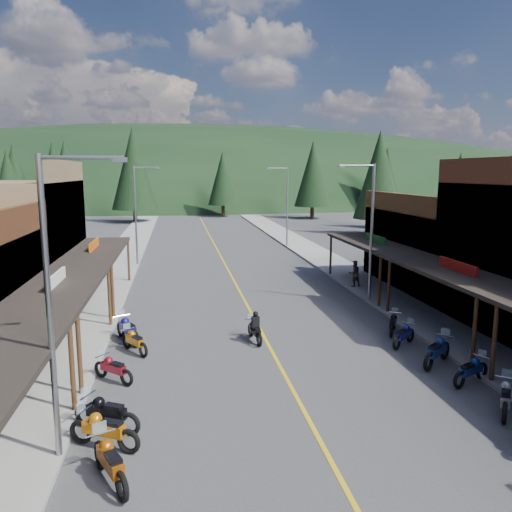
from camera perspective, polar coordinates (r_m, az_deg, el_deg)
name	(u,v)px	position (r m, az deg, el deg)	size (l,w,h in m)	color
ground	(277,361)	(20.65, 2.40, -11.86)	(220.00, 220.00, 0.00)	#38383A
centerline	(227,268)	(39.74, -3.33, -1.35)	(0.15, 90.00, 0.01)	gold
sidewalk_west	(114,270)	(39.84, -15.88, -1.58)	(3.40, 94.00, 0.15)	gray
sidewalk_east	(332,264)	(41.49, 8.71, -0.88)	(3.40, 94.00, 0.15)	gray
shop_west_3	(2,243)	(31.98, -27.07, 1.30)	(10.90, 10.20, 8.20)	brown
shop_east_3	(447,249)	(35.26, 21.02, 0.78)	(10.90, 10.20, 6.20)	#4C2D16
streetlight_0	(54,297)	(13.55, -22.05, -4.32)	(2.16, 0.18, 8.00)	gray
streetlight_1	(137,211)	(41.06, -13.41, 5.03)	(2.16, 0.18, 8.00)	gray
streetlight_2	(369,227)	(29.09, 12.83, 3.26)	(2.16, 0.18, 8.00)	gray
streetlight_3	(286,203)	(50.11, 3.43, 6.06)	(2.16, 0.18, 8.00)	gray
ridge_hill	(189,197)	(154.06, -7.68, 6.73)	(310.00, 140.00, 60.00)	black
pine_1	(54,174)	(91.08, -22.11, 8.72)	(5.88, 5.88, 12.50)	black
pine_2	(133,169)	(77.07, -13.84, 9.67)	(6.72, 6.72, 14.00)	black
pine_3	(223,178)	(85.20, -3.82, 8.88)	(5.04, 5.04, 11.00)	black
pine_4	(313,174)	(81.80, 6.52, 9.34)	(5.88, 5.88, 12.50)	black
pine_5	(378,169)	(98.40, 13.76, 9.60)	(6.72, 6.72, 14.00)	black
pine_6	(459,178)	(96.68, 22.22, 8.28)	(5.04, 5.04, 11.00)	black
pine_7	(14,173)	(98.91, -25.90, 8.48)	(5.88, 5.88, 12.50)	black
pine_8	(9,186)	(61.58, -26.42, 7.16)	(4.48, 4.48, 10.00)	black
pine_9	(386,181)	(69.65, 14.67, 8.34)	(4.93, 4.93, 10.80)	black
pine_10	(66,178)	(70.27, -20.91, 8.37)	(5.38, 5.38, 11.60)	black
pine_11	(379,175)	(61.63, 13.88, 9.00)	(5.82, 5.82, 12.40)	black
bike_west_4	(110,460)	(13.58, -16.34, -21.47)	(0.74, 2.22, 1.27)	#9C470B
bike_west_5	(104,428)	(15.06, -17.00, -18.28)	(0.72, 2.17, 1.24)	#C96F0E
bike_west_6	(106,411)	(15.93, -16.72, -16.63)	(0.73, 2.18, 1.25)	black
bike_west_7	(113,367)	(19.24, -16.02, -12.14)	(0.64, 1.93, 1.10)	maroon
bike_west_8	(135,340)	(21.86, -13.70, -9.34)	(0.66, 1.97, 1.13)	#B66A0D
bike_west_9	(128,328)	(23.23, -14.46, -7.99)	(0.76, 2.29, 1.31)	navy
bike_east_5	(506,396)	(18.12, 26.64, -14.08)	(0.69, 2.06, 1.18)	#959499
bike_east_6	(471,369)	(19.91, 23.39, -11.79)	(0.65, 1.96, 1.12)	navy
bike_east_7	(437,350)	(21.20, 20.01, -10.02)	(0.76, 2.27, 1.30)	navy
bike_east_8	(404,334)	(23.00, 16.55, -8.54)	(0.64, 1.91, 1.09)	navy
bike_east_9	(393,323)	(24.60, 15.41, -7.34)	(0.62, 1.86, 1.06)	black
rider_on_bike	(255,329)	(22.61, -0.13, -8.34)	(0.89, 2.00, 1.47)	black
pedestrian_east_b	(354,273)	(33.16, 11.16, -1.96)	(0.83, 0.48, 1.72)	brown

